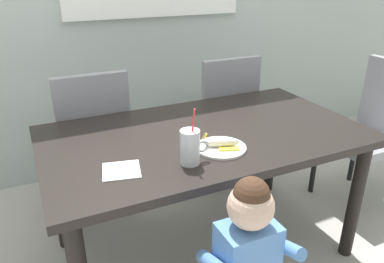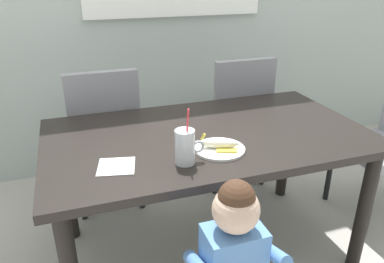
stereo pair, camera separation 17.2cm
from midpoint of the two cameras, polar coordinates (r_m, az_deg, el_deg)
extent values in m
plane|color=#B7B2A8|center=(2.26, -0.53, -17.49)|extent=(24.00, 24.00, 0.00)
cube|color=black|center=(1.87, -0.61, -0.68)|extent=(1.60, 0.91, 0.04)
cylinder|color=black|center=(2.17, 21.64, -9.93)|extent=(0.07, 0.07, 0.70)
cylinder|color=black|center=(2.24, -21.99, -8.91)|extent=(0.07, 0.07, 0.70)
cylinder|color=black|center=(2.65, 10.25, -2.20)|extent=(0.07, 0.07, 0.70)
cube|color=gray|center=(2.51, -17.01, -1.92)|extent=(0.44, 0.44, 0.06)
cube|color=gray|center=(2.22, -16.99, 2.32)|extent=(0.42, 0.05, 0.48)
cylinder|color=black|center=(2.81, -13.25, -4.13)|extent=(0.04, 0.04, 0.42)
cylinder|color=black|center=(2.77, -20.93, -5.52)|extent=(0.04, 0.04, 0.42)
cylinder|color=black|center=(2.48, -11.28, -7.89)|extent=(0.04, 0.04, 0.42)
cylinder|color=black|center=(2.44, -20.03, -9.56)|extent=(0.04, 0.04, 0.42)
cube|color=gray|center=(2.76, 1.87, 1.53)|extent=(0.44, 0.44, 0.06)
cube|color=gray|center=(2.50, 4.02, 5.69)|extent=(0.42, 0.05, 0.48)
cylinder|color=black|center=(3.09, 3.36, -0.82)|extent=(0.04, 0.04, 0.42)
cylinder|color=black|center=(2.94, -3.17, -2.12)|extent=(0.04, 0.04, 0.42)
cylinder|color=black|center=(2.80, 7.05, -3.75)|extent=(0.04, 0.04, 0.42)
cylinder|color=black|center=(2.63, -0.04, -5.40)|extent=(0.04, 0.04, 0.42)
cube|color=gray|center=(2.66, 22.86, -1.33)|extent=(0.44, 0.44, 0.06)
cylinder|color=black|center=(2.75, 16.52, -5.09)|extent=(0.04, 0.04, 0.42)
cylinder|color=black|center=(2.53, 22.13, -8.72)|extent=(0.04, 0.04, 0.42)
cylinder|color=black|center=(3.00, 22.04, -3.43)|extent=(0.04, 0.04, 0.42)
cube|color=#598CD1|center=(1.48, 4.93, -18.90)|extent=(0.22, 0.15, 0.30)
sphere|color=beige|center=(1.34, 5.28, -11.47)|extent=(0.17, 0.17, 0.17)
sphere|color=#472D1E|center=(1.31, 5.36, -9.80)|extent=(0.13, 0.13, 0.13)
cylinder|color=#598CD1|center=(1.51, 10.18, -16.79)|extent=(0.05, 0.24, 0.13)
cylinder|color=silver|center=(1.54, -3.52, -2.49)|extent=(0.08, 0.08, 0.15)
cylinder|color=beige|center=(1.55, -3.50, -3.47)|extent=(0.07, 0.07, 0.08)
torus|color=silver|center=(1.56, -1.54, -2.34)|extent=(0.06, 0.01, 0.06)
cylinder|color=#E5333F|center=(1.51, -3.22, -0.22)|extent=(0.01, 0.05, 0.22)
cylinder|color=white|center=(1.69, 1.56, -2.57)|extent=(0.23, 0.23, 0.01)
ellipsoid|color=#F4EAC6|center=(1.68, 1.58, -1.73)|extent=(0.17, 0.10, 0.04)
cube|color=yellow|center=(1.65, 2.72, -2.75)|extent=(0.10, 0.06, 0.01)
cube|color=yellow|center=(1.72, 2.12, -1.68)|extent=(0.10, 0.06, 0.01)
cylinder|color=yellow|center=(1.66, -0.99, -0.78)|extent=(0.03, 0.02, 0.03)
cube|color=white|center=(1.56, -13.91, -5.88)|extent=(0.18, 0.18, 0.00)
camera|label=1|loc=(0.09, -92.86, -1.26)|focal=34.83mm
camera|label=2|loc=(0.09, 87.14, 1.26)|focal=34.83mm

